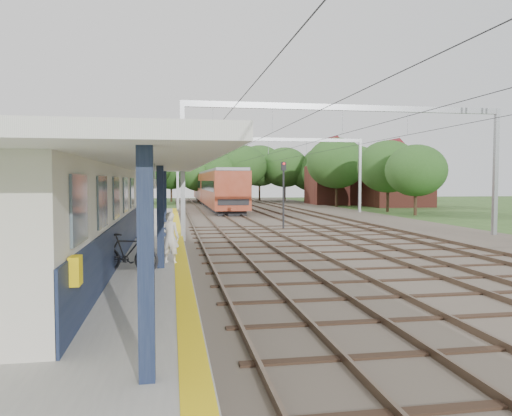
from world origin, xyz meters
TOP-DOWN VIEW (x-y plane):
  - ground at (0.00, 0.00)m, footprint 160.00×160.00m
  - ballast_bed at (4.00, 30.00)m, footprint 18.00×90.00m
  - platform at (-7.50, 14.00)m, footprint 5.00×52.00m
  - yellow_stripe at (-5.25, 14.00)m, footprint 0.45×52.00m
  - station_building at (-8.88, 7.00)m, footprint 3.41×18.00m
  - canopy at (-7.77, 6.00)m, footprint 6.40×20.00m
  - rail_tracks at (1.50, 30.00)m, footprint 11.80×88.00m
  - catenary_system at (3.39, 25.28)m, footprint 17.22×88.00m
  - tree_band at (3.84, 57.12)m, footprint 31.72×30.88m
  - house_near at (21.00, 46.00)m, footprint 7.00×6.12m
  - house_far at (16.00, 52.00)m, footprint 8.00×6.12m
  - person at (-5.61, 6.88)m, footprint 0.73×0.60m
  - bicycle at (-6.87, 5.36)m, footprint 2.00×1.11m
  - train at (-0.50, 50.56)m, footprint 3.12×38.82m
  - signal_post at (1.35, 20.59)m, footprint 0.32×0.28m

SIDE VIEW (x-z plane):
  - ground at x=0.00m, z-range 0.00..0.00m
  - ballast_bed at x=4.00m, z-range 0.00..0.10m
  - platform at x=-7.50m, z-range 0.00..0.35m
  - rail_tracks at x=1.50m, z-range 0.10..0.25m
  - yellow_stripe at x=-5.25m, z-range 0.35..0.36m
  - bicycle at x=-6.87m, z-range 0.35..1.51m
  - person at x=-5.61m, z-range 0.35..2.06m
  - station_building at x=-8.88m, z-range 0.34..3.74m
  - train at x=-0.50m, z-range 0.23..4.31m
  - signal_post at x=1.35m, z-range 0.53..4.78m
  - house_near at x=21.00m, z-range -0.96..6.93m
  - house_far at x=16.00m, z-range -1.09..7.56m
  - canopy at x=-7.77m, z-range 1.92..5.36m
  - tree_band at x=3.84m, z-range 0.51..9.33m
  - catenary_system at x=3.39m, z-range 2.01..9.01m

